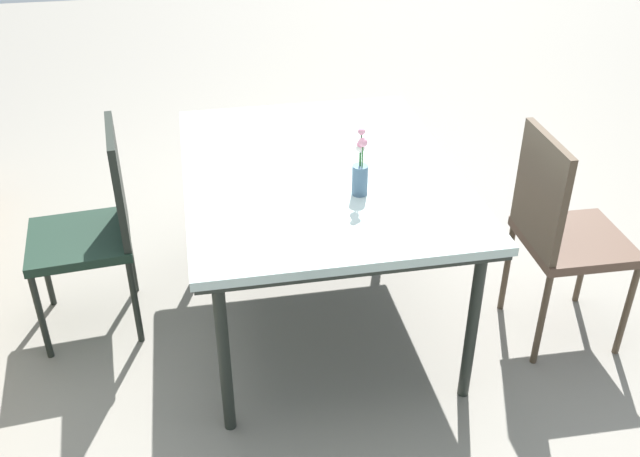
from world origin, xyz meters
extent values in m
plane|color=gray|center=(0.00, 0.00, 0.00)|extent=(12.00, 12.00, 0.00)
cube|color=#B2C6C1|center=(-0.06, -0.09, 0.72)|extent=(1.41, 1.10, 0.03)
cube|color=#232823|center=(-0.06, -0.09, 0.69)|extent=(1.38, 1.08, 0.02)
cylinder|color=#232823|center=(-0.67, -0.55, 0.35)|extent=(0.04, 0.04, 0.70)
cylinder|color=#232823|center=(0.56, -0.55, 0.35)|extent=(0.04, 0.04, 0.70)
cylinder|color=#232823|center=(-0.67, 0.37, 0.35)|extent=(0.04, 0.04, 0.70)
cylinder|color=#232823|center=(0.56, 0.37, 0.35)|extent=(0.04, 0.04, 0.70)
cube|color=black|center=(0.07, 0.92, 0.44)|extent=(0.45, 0.45, 0.04)
cube|color=black|center=(0.08, 0.72, 0.68)|extent=(0.40, 0.06, 0.47)
cylinder|color=black|center=(-0.14, 1.09, 0.21)|extent=(0.03, 0.03, 0.43)
cylinder|color=black|center=(0.24, 1.12, 0.21)|extent=(0.03, 0.03, 0.43)
cylinder|color=black|center=(-0.11, 0.71, 0.21)|extent=(0.03, 0.03, 0.43)
cylinder|color=black|center=(0.27, 0.75, 0.21)|extent=(0.03, 0.03, 0.43)
cube|color=brown|center=(-0.37, -1.10, 0.47)|extent=(0.42, 0.42, 0.04)
cube|color=#4C3D2D|center=(-0.37, -0.91, 0.71)|extent=(0.39, 0.04, 0.47)
cylinder|color=#4C3D2D|center=(-0.19, -1.29, 0.23)|extent=(0.03, 0.03, 0.46)
cylinder|color=#4C3D2D|center=(-0.56, -1.28, 0.23)|extent=(0.03, 0.03, 0.46)
cylinder|color=#4C3D2D|center=(-0.18, -0.92, 0.23)|extent=(0.03, 0.03, 0.46)
cylinder|color=#4C3D2D|center=(-0.55, -0.91, 0.23)|extent=(0.03, 0.03, 0.46)
cylinder|color=slate|center=(-0.30, -0.20, 0.80)|extent=(0.06, 0.06, 0.12)
cylinder|color=#2D662D|center=(-0.30, -0.19, 0.87)|extent=(0.01, 0.01, 0.11)
sphere|color=white|center=(-0.30, -0.19, 0.93)|extent=(0.03, 0.03, 0.03)
cylinder|color=#2D662D|center=(-0.30, -0.20, 0.88)|extent=(0.01, 0.01, 0.13)
sphere|color=pink|center=(-0.30, -0.20, 0.95)|extent=(0.03, 0.03, 0.03)
cylinder|color=#2D662D|center=(-0.30, -0.20, 0.91)|extent=(0.01, 0.01, 0.18)
sphere|color=pink|center=(-0.30, -0.20, 1.00)|extent=(0.03, 0.03, 0.03)
cylinder|color=#2D662D|center=(-0.31, -0.20, 0.89)|extent=(0.01, 0.01, 0.14)
sphere|color=pink|center=(-0.31, -0.20, 0.96)|extent=(0.03, 0.03, 0.03)
camera|label=1|loc=(-2.61, 0.40, 2.06)|focal=40.25mm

